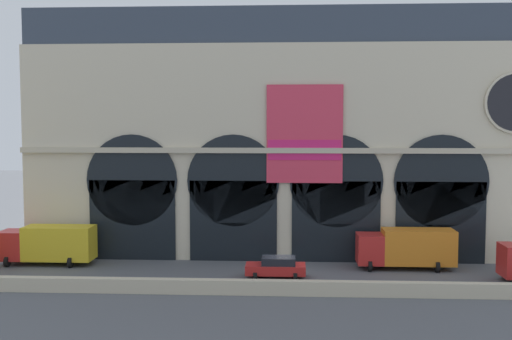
% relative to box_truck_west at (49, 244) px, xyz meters
% --- Properties ---
extents(ground_plane, '(200.00, 200.00, 0.00)m').
position_rel_box_truck_west_xyz_m(ground_plane, '(18.96, -2.83, -1.70)').
color(ground_plane, '#54565B').
extents(quay_parapet_wall, '(90.00, 0.70, 0.97)m').
position_rel_box_truck_west_xyz_m(quay_parapet_wall, '(18.96, -7.82, -1.21)').
color(quay_parapet_wall, beige).
rests_on(quay_parapet_wall, ground).
extents(station_building, '(43.76, 5.19, 20.92)m').
position_rel_box_truck_west_xyz_m(station_building, '(18.99, 4.54, 8.50)').
color(station_building, beige).
rests_on(station_building, ground).
extents(box_truck_west, '(7.50, 2.91, 3.12)m').
position_rel_box_truck_west_xyz_m(box_truck_west, '(0.00, 0.00, 0.00)').
color(box_truck_west, red).
rests_on(box_truck_west, ground).
extents(car_center, '(4.40, 2.22, 1.55)m').
position_rel_box_truck_west_xyz_m(car_center, '(18.42, -3.29, -0.90)').
color(car_center, red).
rests_on(car_center, ground).
extents(box_truck_mideast, '(7.50, 2.91, 3.12)m').
position_rel_box_truck_west_xyz_m(box_truck_mideast, '(28.51, 0.02, 0.00)').
color(box_truck_mideast, red).
rests_on(box_truck_mideast, ground).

